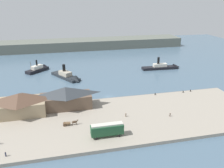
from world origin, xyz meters
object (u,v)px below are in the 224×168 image
ferry_shed_west_terminal (20,104)px  mooring_post_center_west (183,92)px  pedestrian_at_waters_edge (126,115)px  pedestrian_standing_center (170,115)px  horse_cart (70,123)px  mooring_post_east (190,91)px  ferry_near_quay (68,77)px  ferry_mid_harbor (164,67)px  mooring_post_center_east (155,94)px  ferry_approaching_east (39,69)px  street_tram (107,129)px  ferry_shed_east_terminal (66,97)px  pedestrian_near_cart (6,154)px

ferry_shed_west_terminal → mooring_post_center_west: size_ratio=21.71×
pedestrian_at_waters_edge → pedestrian_standing_center: 16.88m
horse_cart → mooring_post_east: size_ratio=6.08×
ferry_near_quay → ferry_mid_harbor: 61.78m
pedestrian_at_waters_edge → pedestrian_standing_center: bearing=-12.2°
pedestrian_standing_center → pedestrian_at_waters_edge: bearing=167.8°
mooring_post_center_east → mooring_post_center_west: size_ratio=1.00×
pedestrian_standing_center → ferry_approaching_east: 91.54m
horse_cart → pedestrian_at_waters_edge: bearing=4.4°
street_tram → ferry_approaching_east: (-26.70, 82.53, -2.49)m
ferry_shed_east_terminal → ferry_mid_harbor: bearing=34.9°
pedestrian_near_cart → ferry_approaching_east: bearing=87.6°
pedestrian_standing_center → ferry_mid_harbor: bearing=67.1°
ferry_shed_east_terminal → street_tram: bearing=-63.5°
pedestrian_near_cart → mooring_post_center_east: 66.77m
ferry_shed_east_terminal → pedestrian_near_cart: 33.35m
street_tram → mooring_post_center_east: (28.57, 28.02, -2.21)m
horse_cart → ferry_approaching_east: bearing=101.9°
horse_cart → pedestrian_near_cart: (-18.93, -13.15, -0.22)m
horse_cart → mooring_post_center_east: horse_cart is taller
ferry_shed_west_terminal → pedestrian_at_waters_edge: ferry_shed_west_terminal is taller
ferry_approaching_east → ferry_mid_harbor: ferry_mid_harbor is taller
street_tram → mooring_post_east: (46.82, 28.14, -2.21)m
mooring_post_center_east → ferry_mid_harbor: bearing=60.3°
ferry_shed_west_terminal → ferry_approaching_east: bearing=87.3°
ferry_shed_east_terminal → street_tram: 27.15m
horse_cart → ferry_near_quay: size_ratio=0.24×
horse_cart → mooring_post_east: 61.05m
horse_cart → mooring_post_center_east: (39.95, 18.32, -0.49)m
ferry_near_quay → ferry_shed_east_terminal: bearing=-93.8°
ferry_shed_east_terminal → ferry_near_quay: (2.57, 38.78, -4.48)m
mooring_post_east → mooring_post_center_east: size_ratio=1.00×
horse_cart → pedestrian_standing_center: size_ratio=3.60×
ferry_shed_west_terminal → pedestrian_at_waters_edge: size_ratio=11.79×
pedestrian_standing_center → mooring_post_center_west: 25.92m
ferry_shed_west_terminal → ferry_mid_harbor: (81.53, 46.39, -4.30)m
mooring_post_east → mooring_post_center_east: (-18.25, -0.12, 0.00)m
street_tram → horse_cart: (-11.38, 9.70, -1.72)m
pedestrian_at_waters_edge → pedestrian_near_cart: pedestrian_at_waters_edge is taller
pedestrian_standing_center → mooring_post_center_east: size_ratio=1.69×
pedestrian_standing_center → ferry_shed_east_terminal: bearing=156.7°
pedestrian_standing_center → ferry_approaching_east: size_ratio=0.10×
ferry_shed_west_terminal → ferry_mid_harbor: bearing=29.6°
horse_cart → ferry_mid_harbor: ferry_mid_harbor is taller
ferry_approaching_east → horse_cart: bearing=-78.1°
ferry_shed_west_terminal → mooring_post_center_east: (58.14, 5.42, -3.90)m
ferry_shed_east_terminal → mooring_post_center_east: 41.06m
ferry_shed_west_terminal → pedestrian_near_cart: (-0.75, -26.06, -3.63)m
mooring_post_east → ferry_near_quay: 66.28m
pedestrian_standing_center → mooring_post_center_west: pedestrian_standing_center is taller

